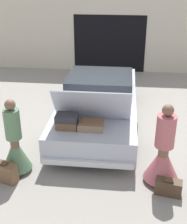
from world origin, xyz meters
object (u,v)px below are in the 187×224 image
object	(u,v)px
car	(99,102)
suitcase_beside_left_person	(4,172)
person_left	(15,147)
suitcase_beside_right_person	(168,187)
person_right	(163,156)

from	to	relation	value
car	suitcase_beside_left_person	distance (m)	3.32
person_left	suitcase_beside_right_person	size ratio (longest dim) A/B	3.09
car	person_left	world-z (taller)	person_left
car	suitcase_beside_right_person	xyz separation A→B (m)	(1.58, -2.95, -0.40)
car	person_right	world-z (taller)	person_right
car	person_right	bearing A→B (deg)	-60.09
person_left	person_right	size ratio (longest dim) A/B	0.97
car	person_right	size ratio (longest dim) A/B	3.03
person_right	suitcase_beside_right_person	xyz separation A→B (m)	(0.10, -0.38, -0.43)
person_right	car	bearing A→B (deg)	31.61
car	person_left	size ratio (longest dim) A/B	3.13
person_left	person_right	distance (m)	2.95
person_right	suitcase_beside_left_person	bearing A→B (deg)	97.56
car	person_left	distance (m)	2.93
person_right	person_left	bearing A→B (deg)	91.04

